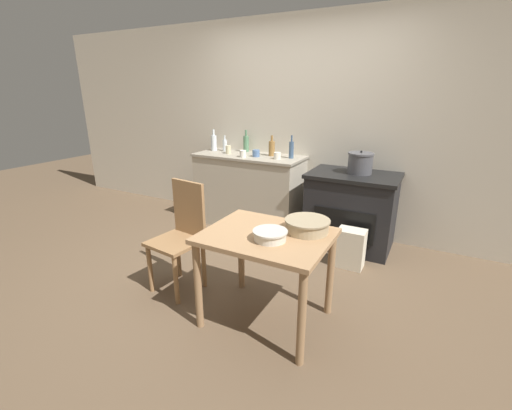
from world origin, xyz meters
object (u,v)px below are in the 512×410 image
(mixing_bowl_large, at_px, (270,235))
(cup_right, at_px, (228,150))
(bottle_far_left, at_px, (246,143))
(cup_far_right, at_px, (243,154))
(bottle_center, at_px, (272,148))
(work_table, at_px, (267,249))
(bottle_left, at_px, (292,150))
(stock_pot, at_px, (360,163))
(bottle_center_left, at_px, (214,142))
(cup_mid_right, at_px, (256,153))
(mixing_bowl_small, at_px, (307,225))
(bottle_mid_left, at_px, (225,145))
(chair, at_px, (181,233))
(cup_center_right, at_px, (277,156))
(flour_sack, at_px, (351,248))
(stove, at_px, (351,210))

(mixing_bowl_large, xyz_separation_m, cup_right, (-1.44, 1.74, 0.22))
(bottle_far_left, distance_m, cup_far_right, 0.40)
(bottle_far_left, distance_m, bottle_center, 0.45)
(work_table, relative_size, bottle_left, 3.33)
(stock_pot, xyz_separation_m, cup_far_right, (-1.37, -0.17, 0.01))
(bottle_center_left, bearing_deg, cup_mid_right, -9.76)
(mixing_bowl_small, bearing_deg, bottle_mid_left, 137.37)
(bottle_left, bearing_deg, bottle_mid_left, 176.86)
(work_table, relative_size, chair, 0.94)
(cup_center_right, bearing_deg, bottle_center, 133.82)
(bottle_left, bearing_deg, cup_far_right, -158.89)
(mixing_bowl_small, bearing_deg, cup_mid_right, 129.50)
(mixing_bowl_large, distance_m, bottle_left, 1.94)
(flour_sack, distance_m, mixing_bowl_large, 1.40)
(mixing_bowl_small, xyz_separation_m, cup_center_right, (-0.91, 1.45, 0.19))
(stock_pot, distance_m, mixing_bowl_small, 1.54)
(bottle_center_left, bearing_deg, flour_sack, -16.28)
(mixing_bowl_small, bearing_deg, bottle_far_left, 130.96)
(bottle_mid_left, distance_m, cup_far_right, 0.51)
(stock_pot, relative_size, bottle_far_left, 0.96)
(stock_pot, xyz_separation_m, bottle_left, (-0.82, 0.04, 0.08))
(mixing_bowl_large, bearing_deg, bottle_mid_left, 130.17)
(mixing_bowl_small, bearing_deg, work_table, -144.27)
(stock_pot, bearing_deg, cup_right, -178.49)
(stove, xyz_separation_m, mixing_bowl_large, (-0.17, -1.75, 0.34))
(bottle_mid_left, xyz_separation_m, cup_far_right, (0.43, -0.27, -0.04))
(mixing_bowl_small, relative_size, cup_right, 3.20)
(chair, xyz_separation_m, mixing_bowl_small, (1.12, 0.09, 0.26))
(bottle_left, distance_m, cup_mid_right, 0.44)
(stock_pot, xyz_separation_m, bottle_center, (-1.10, 0.08, 0.07))
(cup_far_right, bearing_deg, work_table, -54.60)
(stove, height_order, bottle_far_left, bottle_far_left)
(bottle_far_left, height_order, cup_far_right, bottle_far_left)
(chair, distance_m, cup_right, 1.71)
(mixing_bowl_large, xyz_separation_m, mixing_bowl_small, (0.17, 0.26, 0.01))
(stove, bearing_deg, mixing_bowl_small, -89.68)
(bottle_center, height_order, cup_right, bottle_center)
(stove, distance_m, work_table, 1.69)
(chair, bearing_deg, cup_far_right, 105.25)
(bottle_center_left, bearing_deg, stove, -2.67)
(cup_center_right, bearing_deg, bottle_center_left, 172.32)
(bottle_far_left, bearing_deg, mixing_bowl_large, -56.35)
(bottle_mid_left, bearing_deg, stove, -4.19)
(bottle_center_left, distance_m, cup_center_right, 1.01)
(stove, xyz_separation_m, work_table, (-0.23, -1.67, 0.18))
(bottle_far_left, height_order, bottle_center, bottle_far_left)
(stock_pot, distance_m, bottle_center_left, 1.95)
(bottle_mid_left, xyz_separation_m, cup_right, (0.14, -0.14, -0.03))
(flour_sack, xyz_separation_m, cup_far_right, (-1.46, 0.37, 0.77))
(mixing_bowl_small, bearing_deg, bottle_center, 123.49)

